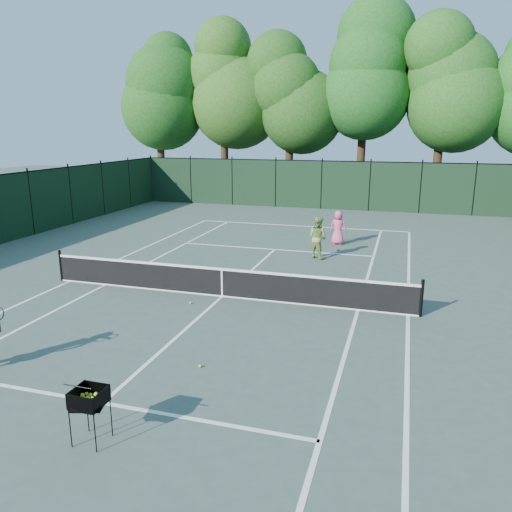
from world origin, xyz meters
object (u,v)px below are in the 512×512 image
(player_green, at_px, (318,237))
(loose_ball_midcourt, at_px, (191,303))
(player_pink, at_px, (338,227))
(loose_ball_near_cart, at_px, (200,366))
(ball_hopper, at_px, (89,398))

(player_green, distance_m, loose_ball_midcourt, 6.98)
(player_green, relative_size, loose_ball_midcourt, 24.46)
(player_green, height_order, loose_ball_midcourt, player_green)
(player_pink, xyz_separation_m, player_green, (-0.45, -2.65, 0.07))
(loose_ball_near_cart, xyz_separation_m, loose_ball_midcourt, (-1.85, 3.65, 0.00))
(player_green, xyz_separation_m, loose_ball_midcourt, (-2.63, -6.42, -0.80))
(player_pink, bearing_deg, ball_hopper, 90.43)
(player_green, bearing_deg, loose_ball_midcourt, 97.90)
(player_green, height_order, loose_ball_near_cart, player_green)
(player_green, bearing_deg, player_pink, -69.50)
(player_pink, relative_size, ball_hopper, 1.59)
(player_green, bearing_deg, loose_ball_near_cart, 115.74)
(loose_ball_near_cart, bearing_deg, player_green, 85.58)
(player_green, distance_m, ball_hopper, 13.09)
(player_pink, xyz_separation_m, ball_hopper, (-1.90, -15.67, 0.04))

